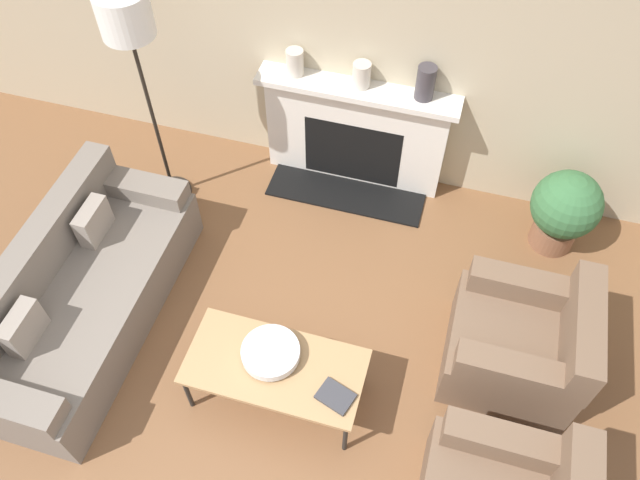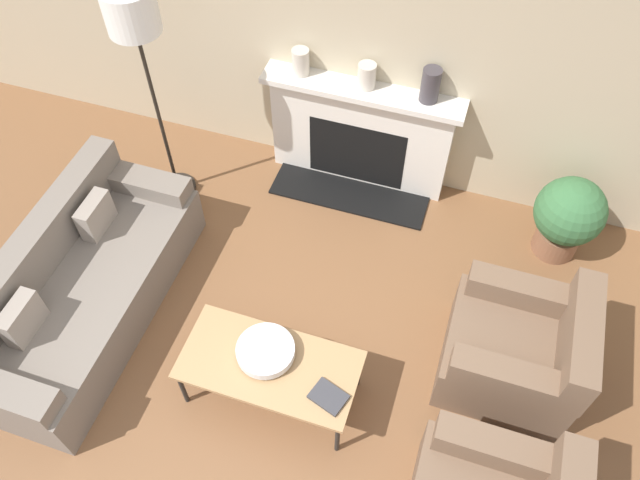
{
  "view_description": "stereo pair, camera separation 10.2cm",
  "coord_description": "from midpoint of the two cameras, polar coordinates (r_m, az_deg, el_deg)",
  "views": [
    {
      "loc": [
        0.94,
        -1.3,
        4.17
      ],
      "look_at": [
        0.14,
        1.46,
        0.45
      ],
      "focal_mm": 35.0,
      "sensor_mm": 36.0,
      "label": 1
    },
    {
      "loc": [
        1.04,
        -1.27,
        4.17
      ],
      "look_at": [
        0.14,
        1.46,
        0.45
      ],
      "focal_mm": 35.0,
      "sensor_mm": 36.0,
      "label": 2
    }
  ],
  "objects": [
    {
      "name": "armchair_far",
      "position": [
        4.57,
        18.24,
        -9.61
      ],
      "size": [
        0.88,
        0.86,
        0.84
      ],
      "rotation": [
        0.0,
        0.0,
        -1.57
      ],
      "color": "brown",
      "rests_on": "ground_plane"
    },
    {
      "name": "bowl",
      "position": [
        4.17,
        -4.29,
        -10.08
      ],
      "size": [
        0.39,
        0.39,
        0.08
      ],
      "color": "silver",
      "rests_on": "coffee_table"
    },
    {
      "name": "mantel_vase_center_right",
      "position": [
        4.96,
        10.67,
        13.74
      ],
      "size": [
        0.15,
        0.15,
        0.28
      ],
      "color": "#3D383D",
      "rests_on": "fireplace"
    },
    {
      "name": "coffee_table",
      "position": [
        4.21,
        -3.92,
        -11.43
      ],
      "size": [
        1.18,
        0.58,
        0.43
      ],
      "color": "tan",
      "rests_on": "ground_plane"
    },
    {
      "name": "book",
      "position": [
        4.06,
        1.52,
        -14.13
      ],
      "size": [
        0.26,
        0.23,
        0.02
      ],
      "rotation": [
        0.0,
        0.0,
        -0.32
      ],
      "color": "#38383D",
      "rests_on": "coffee_table"
    },
    {
      "name": "mantel_vase_center_left",
      "position": [
        5.04,
        4.89,
        14.71
      ],
      "size": [
        0.14,
        0.14,
        0.21
      ],
      "color": "beige",
      "rests_on": "fireplace"
    },
    {
      "name": "potted_plant",
      "position": [
        5.28,
        22.25,
        2.07
      ],
      "size": [
        0.55,
        0.55,
        0.75
      ],
      "color": "brown",
      "rests_on": "ground_plane"
    },
    {
      "name": "mantel_vase_left",
      "position": [
        5.15,
        -1.19,
        15.97
      ],
      "size": [
        0.14,
        0.14,
        0.22
      ],
      "color": "beige",
      "rests_on": "fireplace"
    },
    {
      "name": "floor_lamp",
      "position": [
        4.73,
        -15.9,
        18.12
      ],
      "size": [
        0.38,
        0.38,
        1.94
      ],
      "color": "black",
      "rests_on": "ground_plane"
    },
    {
      "name": "ground_plane",
      "position": [
        4.48,
        -7.24,
        -17.37
      ],
      "size": [
        18.0,
        18.0,
        0.0
      ],
      "primitive_type": "plane",
      "color": "brown"
    },
    {
      "name": "fireplace",
      "position": [
        5.43,
        4.21,
        9.49
      ],
      "size": [
        1.66,
        0.59,
        1.0
      ],
      "color": "silver",
      "rests_on": "ground_plane"
    },
    {
      "name": "wall_back",
      "position": [
        4.97,
        3.91,
        19.06
      ],
      "size": [
        18.0,
        0.06,
        2.9
      ],
      "color": "#BCAD8E",
      "rests_on": "ground_plane"
    },
    {
      "name": "couch",
      "position": [
        4.94,
        -20.38,
        -4.13
      ],
      "size": [
        0.86,
        2.09,
        0.79
      ],
      "rotation": [
        0.0,
        0.0,
        1.57
      ],
      "color": "slate",
      "rests_on": "ground_plane"
    }
  ]
}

